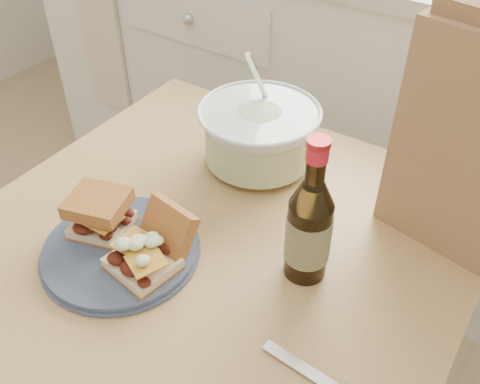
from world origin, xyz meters
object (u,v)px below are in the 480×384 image
Objects in this scene: coleslaw_bowl at (259,137)px; plate at (121,250)px; dining_table at (214,278)px; beer_bottle at (309,227)px.

plate is at bearing -97.54° from coleslaw_bowl.
dining_table is 0.29m from coleslaw_bowl.
coleslaw_bowl is (-0.06, 0.23, 0.16)m from dining_table.
plate is 1.00× the size of beer_bottle.
dining_table is at bearing -158.08° from beer_bottle.
dining_table is 3.39× the size of beer_bottle.
beer_bottle is (0.17, 0.03, 0.20)m from dining_table.
beer_bottle is (0.27, 0.15, 0.09)m from plate.
beer_bottle is (0.22, -0.20, 0.03)m from coleslaw_bowl.
plate is 0.35m from coleslaw_bowl.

